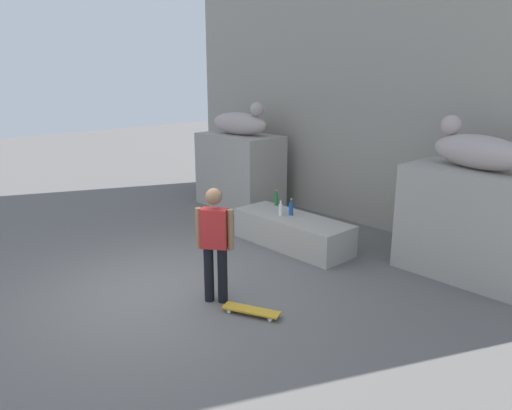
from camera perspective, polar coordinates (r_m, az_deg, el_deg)
The scene contains 12 objects.
ground_plane at distance 7.50m, azimuth -11.17°, elevation -9.94°, with size 40.00×40.00×0.00m, color #605E5B.
facade_wall at distance 10.47m, azimuth 13.87°, elevation 14.81°, with size 10.54×0.60×6.26m, color gray.
pedestal_left at distance 11.63m, azimuth -1.92°, elevation 4.06°, with size 2.02×1.17×1.74m, color #A39E93.
pedestal_right at distance 8.36m, azimuth 23.94°, elevation -1.93°, with size 2.02×1.17×1.74m, color #A39E93.
statue_reclining_left at distance 11.43m, azimuth -1.83°, elevation 9.71°, with size 1.65×0.74×0.78m.
statue_reclining_right at distance 8.14m, azimuth 24.63°, elevation 5.91°, with size 1.69×0.91×0.78m.
ledge_block at distance 9.08m, azimuth 4.31°, elevation -3.12°, with size 2.36×0.86×0.57m, color #A39E93.
skater at distance 6.73m, azimuth -4.88°, elevation -4.20°, with size 0.45×0.38×1.67m.
skateboard at distance 6.68m, azimuth -0.57°, elevation -12.34°, with size 0.81×0.52×0.08m.
bottle_clear at distance 9.02m, azimuth 2.92°, elevation -0.51°, with size 0.07×0.07×0.30m.
bottle_blue at distance 9.06m, azimuth 4.17°, elevation -0.39°, with size 0.08×0.08×0.32m.
bottle_green at distance 9.70m, azimuth 2.41°, elevation 0.73°, with size 0.07×0.07×0.32m.
Camera 1 is at (5.85, -3.44, 3.20)m, focal length 33.85 mm.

